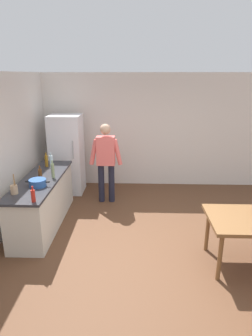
{
  "coord_description": "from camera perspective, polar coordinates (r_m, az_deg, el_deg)",
  "views": [
    {
      "loc": [
        -0.33,
        -3.96,
        2.65
      ],
      "look_at": [
        -0.51,
        1.2,
        0.98
      ],
      "focal_mm": 30.95,
      "sensor_mm": 36.0,
      "label": 1
    }
  ],
  "objects": [
    {
      "name": "ground_plane",
      "position": [
        4.78,
        5.8,
        -15.84
      ],
      "size": [
        14.0,
        14.0,
        0.0
      ],
      "primitive_type": "plane",
      "color": "brown"
    },
    {
      "name": "wall_back",
      "position": [
        7.09,
        4.62,
        7.32
      ],
      "size": [
        6.4,
        0.12,
        2.7
      ],
      "primitive_type": "cube",
      "color": "silver",
      "rests_on": "ground_plane"
    },
    {
      "name": "kitchen_counter",
      "position": [
        5.51,
        -15.99,
        -6.33
      ],
      "size": [
        0.64,
        2.2,
        0.9
      ],
      "color": "beige",
      "rests_on": "ground_plane"
    },
    {
      "name": "refrigerator",
      "position": [
        6.78,
        -11.51,
        2.63
      ],
      "size": [
        0.7,
        0.67,
        1.8
      ],
      "color": "white",
      "rests_on": "ground_plane"
    },
    {
      "name": "person",
      "position": [
        6.08,
        -3.98,
        1.93
      ],
      "size": [
        0.7,
        0.22,
        1.7
      ],
      "color": "#1E1E2D",
      "rests_on": "ground_plane"
    },
    {
      "name": "cooking_pot",
      "position": [
        4.96,
        -17.01,
        -2.81
      ],
      "size": [
        0.4,
        0.28,
        0.12
      ],
      "color": "#285193",
      "rests_on": "kitchen_counter"
    },
    {
      "name": "utensil_jar",
      "position": [
        4.76,
        -21.18,
        -3.88
      ],
      "size": [
        0.11,
        0.11,
        0.32
      ],
      "color": "tan",
      "rests_on": "kitchen_counter"
    },
    {
      "name": "bottle_vinegar_tall",
      "position": [
        5.26,
        -14.22,
        -0.5
      ],
      "size": [
        0.06,
        0.06,
        0.32
      ],
      "color": "gray",
      "rests_on": "kitchen_counter"
    },
    {
      "name": "bottle_beer_brown",
      "position": [
        5.21,
        -16.55,
        -1.22
      ],
      "size": [
        0.06,
        0.06,
        0.26
      ],
      "color": "#5B3314",
      "rests_on": "kitchen_counter"
    },
    {
      "name": "bottle_oil_amber",
      "position": [
        5.96,
        -15.4,
        1.36
      ],
      "size": [
        0.06,
        0.06,
        0.28
      ],
      "color": "#996619",
      "rests_on": "kitchen_counter"
    },
    {
      "name": "bottle_water_clear",
      "position": [
        5.87,
        -14.51,
        1.28
      ],
      "size": [
        0.07,
        0.07,
        0.3
      ],
      "color": "silver",
      "rests_on": "kitchen_counter"
    },
    {
      "name": "bottle_sauce_red",
      "position": [
        4.37,
        -17.82,
        -5.2
      ],
      "size": [
        0.06,
        0.06,
        0.24
      ],
      "color": "#B22319",
      "rests_on": "kitchen_counter"
    }
  ]
}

